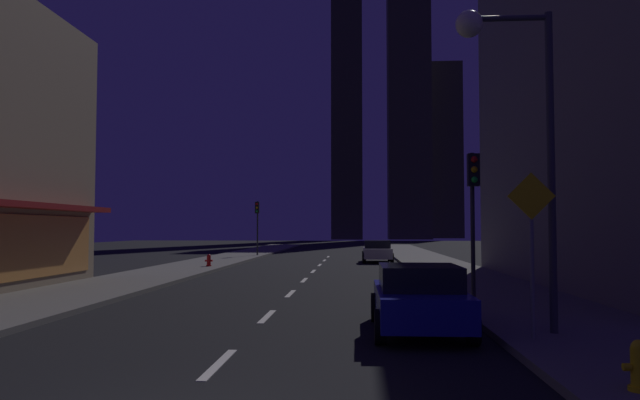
# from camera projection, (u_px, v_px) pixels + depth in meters

# --- Properties ---
(ground_plane) EXTENTS (78.00, 136.00, 0.10)m
(ground_plane) POSITION_uv_depth(u_px,v_px,m) (322.00, 263.00, 38.36)
(ground_plane) COLOR black
(sidewalk_right) EXTENTS (4.00, 76.00, 0.15)m
(sidewalk_right) POSITION_uv_depth(u_px,v_px,m) (430.00, 262.00, 37.92)
(sidewalk_right) COLOR #605E59
(sidewalk_right) RESTS_ON ground
(sidewalk_left) EXTENTS (4.00, 76.00, 0.15)m
(sidewalk_left) POSITION_uv_depth(u_px,v_px,m) (217.00, 261.00, 38.81)
(sidewalk_left) COLOR #605E59
(sidewalk_left) RESTS_ON ground
(lane_marking_center) EXTENTS (0.16, 43.80, 0.01)m
(lane_marking_center) POSITION_uv_depth(u_px,v_px,m) (304.00, 280.00, 25.20)
(lane_marking_center) COLOR silver
(lane_marking_center) RESTS_ON ground
(skyscraper_distant_tall) EXTENTS (6.22, 5.83, 63.55)m
(skyscraper_distant_tall) POSITION_uv_depth(u_px,v_px,m) (347.00, 84.00, 120.02)
(skyscraper_distant_tall) COLOR #2F2D23
(skyscraper_distant_tall) RESTS_ON ground
(skyscraper_distant_mid) EXTENTS (8.71, 6.95, 58.36)m
(skyscraper_distant_mid) POSITION_uv_depth(u_px,v_px,m) (409.00, 99.00, 122.00)
(skyscraper_distant_mid) COLOR #333126
(skyscraper_distant_mid) RESTS_ON ground
(skyscraper_distant_short) EXTENTS (7.04, 5.27, 40.12)m
(skyscraper_distant_short) POSITION_uv_depth(u_px,v_px,m) (446.00, 150.00, 134.38)
(skyscraper_distant_short) COLOR #322F25
(skyscraper_distant_short) RESTS_ON ground
(car_parked_near) EXTENTS (1.98, 4.24, 1.45)m
(car_parked_near) POSITION_uv_depth(u_px,v_px,m) (419.00, 298.00, 12.62)
(car_parked_near) COLOR navy
(car_parked_near) RESTS_ON ground
(car_parked_far) EXTENTS (1.98, 4.24, 1.45)m
(car_parked_far) POSITION_uv_depth(u_px,v_px,m) (377.00, 251.00, 38.69)
(car_parked_far) COLOR silver
(car_parked_far) RESTS_ON ground
(fire_hydrant_yellow_near) EXTENTS (0.42, 0.30, 0.65)m
(fire_hydrant_yellow_near) POSITION_uv_depth(u_px,v_px,m) (640.00, 367.00, 7.53)
(fire_hydrant_yellow_near) COLOR yellow
(fire_hydrant_yellow_near) RESTS_ON sidewalk_right
(fire_hydrant_far_left) EXTENTS (0.42, 0.30, 0.65)m
(fire_hydrant_far_left) POSITION_uv_depth(u_px,v_px,m) (209.00, 261.00, 32.36)
(fire_hydrant_far_left) COLOR red
(fire_hydrant_far_left) RESTS_ON sidewalk_left
(traffic_light_near_right) EXTENTS (0.32, 0.48, 4.20)m
(traffic_light_near_right) POSITION_uv_depth(u_px,v_px,m) (473.00, 194.00, 16.28)
(traffic_light_near_right) COLOR #2D2D2D
(traffic_light_near_right) RESTS_ON sidewalk_right
(traffic_light_far_left) EXTENTS (0.32, 0.48, 4.20)m
(traffic_light_far_left) POSITION_uv_depth(u_px,v_px,m) (257.00, 216.00, 45.74)
(traffic_light_far_left) COLOR #2D2D2D
(traffic_light_far_left) RESTS_ON sidewalk_left
(street_lamp_right) EXTENTS (1.96, 0.56, 6.58)m
(street_lamp_right) POSITION_uv_depth(u_px,v_px,m) (509.00, 90.00, 11.99)
(street_lamp_right) COLOR #38383D
(street_lamp_right) RESTS_ON sidewalk_right
(pedestrian_crossing_sign) EXTENTS (0.91, 0.08, 3.15)m
(pedestrian_crossing_sign) POSITION_uv_depth(u_px,v_px,m) (532.00, 240.00, 11.17)
(pedestrian_crossing_sign) COLOR slate
(pedestrian_crossing_sign) RESTS_ON sidewalk_right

